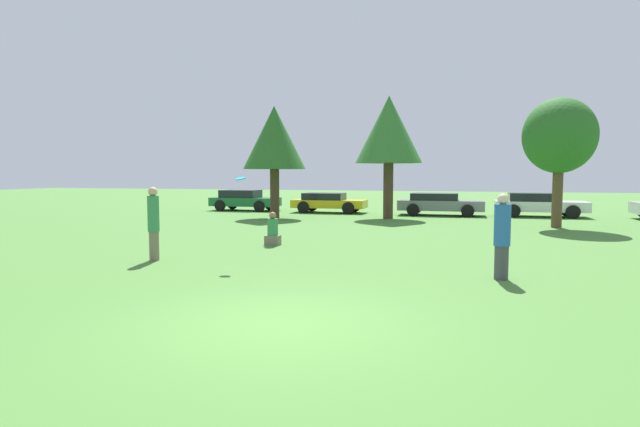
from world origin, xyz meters
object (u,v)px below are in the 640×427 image
(bystander_sitting, at_px, (273,231))
(tree_2, at_px, (559,137))
(parked_car_yellow, at_px, (328,202))
(tree_0, at_px, (274,138))
(parked_car_green, at_px, (244,200))
(person_catcher, at_px, (502,236))
(parked_car_grey, at_px, (439,203))
(frisbee, at_px, (240,179))
(parked_car_white, at_px, (539,204))
(tree_1, at_px, (389,130))
(person_thrower, at_px, (154,222))

(bystander_sitting, bearing_deg, tree_2, 40.09)
(parked_car_yellow, bearing_deg, tree_0, -111.75)
(tree_0, distance_m, parked_car_green, 6.72)
(person_catcher, relative_size, parked_car_grey, 0.41)
(tree_0, bearing_deg, parked_car_green, 129.38)
(person_catcher, height_order, frisbee, frisbee)
(bystander_sitting, height_order, parked_car_white, parked_car_white)
(tree_1, xyz_separation_m, parked_car_green, (-9.32, 3.25, -3.74))
(bystander_sitting, relative_size, parked_car_yellow, 0.25)
(person_catcher, xyz_separation_m, tree_2, (3.05, 11.76, 2.86))
(tree_1, distance_m, tree_2, 7.86)
(tree_2, bearing_deg, parked_car_yellow, 154.37)
(frisbee, distance_m, parked_car_yellow, 17.22)
(tree_0, height_order, parked_car_yellow, tree_0)
(person_thrower, height_order, frisbee, frisbee)
(parked_car_green, xyz_separation_m, parked_car_grey, (11.74, -0.58, -0.02))
(person_thrower, bearing_deg, parked_car_grey, 69.40)
(tree_1, relative_size, parked_car_white, 1.35)
(person_catcher, distance_m, parked_car_grey, 17.03)
(bystander_sitting, bearing_deg, person_catcher, -28.94)
(person_thrower, distance_m, tree_1, 15.11)
(tree_1, xyz_separation_m, tree_2, (7.43, -2.48, -0.62))
(parked_car_green, relative_size, parked_car_yellow, 0.98)
(person_catcher, distance_m, tree_1, 15.30)
(frisbee, height_order, parked_car_white, frisbee)
(tree_2, distance_m, parked_car_grey, 7.85)
(parked_car_yellow, relative_size, parked_car_white, 0.94)
(bystander_sitting, bearing_deg, frisbee, -82.21)
(tree_2, distance_m, parked_car_green, 17.97)
(tree_0, distance_m, parked_car_yellow, 5.68)
(tree_0, bearing_deg, parked_car_yellow, 67.72)
(person_catcher, bearing_deg, parked_car_yellow, -63.41)
(person_catcher, xyz_separation_m, tree_1, (-4.38, 14.24, 3.48))
(person_catcher, height_order, parked_car_white, person_catcher)
(parked_car_green, relative_size, parked_car_white, 0.91)
(person_thrower, height_order, person_catcher, person_thrower)
(parked_car_yellow, bearing_deg, parked_car_grey, -2.02)
(frisbee, xyz_separation_m, tree_1, (1.73, 14.06, 2.27))
(parked_car_green, bearing_deg, tree_2, -18.37)
(tree_1, distance_m, parked_car_white, 8.97)
(parked_car_green, distance_m, parked_car_yellow, 5.42)
(person_thrower, bearing_deg, parked_car_green, 107.35)
(bystander_sitting, xyz_separation_m, tree_0, (-3.41, 9.35, 3.60))
(tree_0, xyz_separation_m, parked_car_white, (13.12, 4.44, -3.37))
(person_thrower, height_order, parked_car_green, person_thrower)
(person_thrower, relative_size, parked_car_white, 0.42)
(person_thrower, distance_m, person_catcher, 8.56)
(frisbee, xyz_separation_m, parked_car_white, (9.23, 17.26, -1.47))
(parked_car_grey, bearing_deg, tree_2, -45.29)
(frisbee, xyz_separation_m, bystander_sitting, (-0.47, 3.47, -1.71))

